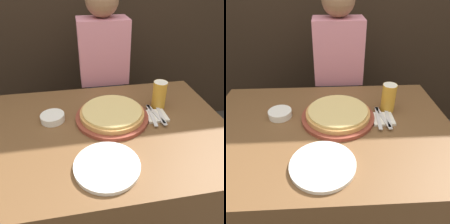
{
  "view_description": "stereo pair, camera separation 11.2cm",
  "coord_description": "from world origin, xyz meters",
  "views": [
    {
      "loc": [
        -0.11,
        -0.85,
        1.36
      ],
      "look_at": [
        0.05,
        0.07,
        0.74
      ],
      "focal_mm": 35.0,
      "sensor_mm": 36.0,
      "label": 1
    },
    {
      "loc": [
        -0.0,
        -0.86,
        1.36
      ],
      "look_at": [
        0.05,
        0.07,
        0.74
      ],
      "focal_mm": 35.0,
      "sensor_mm": 36.0,
      "label": 2
    }
  ],
  "objects": [
    {
      "name": "beer_glass",
      "position": [
        0.33,
        0.14,
        0.79
      ],
      "size": [
        0.08,
        0.08,
        0.15
      ],
      "color": "gold",
      "rests_on": "dining_table"
    },
    {
      "name": "side_bowl",
      "position": [
        -0.25,
        0.11,
        0.72
      ],
      "size": [
        0.12,
        0.12,
        0.04
      ],
      "color": "white",
      "rests_on": "dining_table"
    },
    {
      "name": "dinner_plate",
      "position": [
        -0.03,
        -0.26,
        0.71
      ],
      "size": [
        0.26,
        0.26,
        0.02
      ],
      "color": "white",
      "rests_on": "dining_table"
    },
    {
      "name": "spoon",
      "position": [
        0.31,
        0.04,
        0.72
      ],
      "size": [
        0.03,
        0.17,
        0.0
      ],
      "color": "silver",
      "rests_on": "napkin_stack"
    },
    {
      "name": "dinner_knife",
      "position": [
        0.28,
        0.04,
        0.72
      ],
      "size": [
        0.05,
        0.2,
        0.0
      ],
      "color": "silver",
      "rests_on": "napkin_stack"
    },
    {
      "name": "ground_plane",
      "position": [
        0.0,
        0.0,
        0.0
      ],
      "size": [
        12.0,
        12.0,
        0.0
      ],
      "primitive_type": "plane",
      "color": "#38332D"
    },
    {
      "name": "pizza_on_board",
      "position": [
        0.05,
        0.07,
        0.73
      ],
      "size": [
        0.38,
        0.38,
        0.06
      ],
      "color": "brown",
      "rests_on": "dining_table"
    },
    {
      "name": "fork",
      "position": [
        0.26,
        0.04,
        0.72
      ],
      "size": [
        0.03,
        0.2,
        0.0
      ],
      "color": "silver",
      "rests_on": "napkin_stack"
    },
    {
      "name": "dining_table",
      "position": [
        0.0,
        0.0,
        0.35
      ],
      "size": [
        1.25,
        0.87,
        0.7
      ],
      "color": "brown",
      "rests_on": "ground_plane"
    },
    {
      "name": "diner_person",
      "position": [
        0.08,
        0.59,
        0.66
      ],
      "size": [
        0.33,
        0.2,
        1.31
      ],
      "color": "#33333D",
      "rests_on": "ground_plane"
    },
    {
      "name": "napkin_stack",
      "position": [
        0.28,
        0.04,
        0.71
      ],
      "size": [
        0.11,
        0.11,
        0.01
      ],
      "color": "silver",
      "rests_on": "dining_table"
    }
  ]
}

